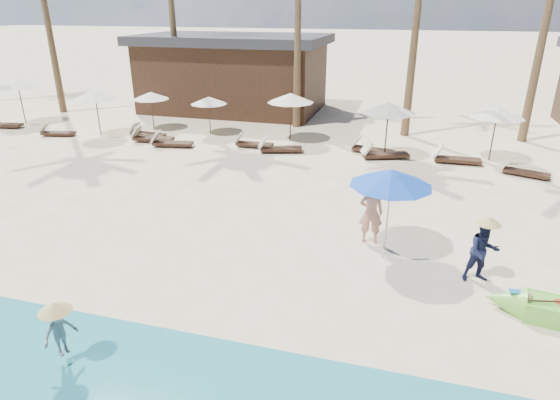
# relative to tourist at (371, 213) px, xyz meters

# --- Properties ---
(ground) EXTENTS (240.00, 240.00, 0.00)m
(ground) POSITION_rel_tourist_xyz_m (-1.61, -2.28, -0.86)
(ground) COLOR beige
(ground) RESTS_ON ground
(tourist) EXTENTS (0.66, 0.46, 1.71)m
(tourist) POSITION_rel_tourist_xyz_m (0.00, 0.00, 0.00)
(tourist) COLOR tan
(tourist) RESTS_ON ground
(vendor_green) EXTENTS (0.87, 0.76, 1.50)m
(vendor_green) POSITION_rel_tourist_xyz_m (2.62, -1.23, -0.11)
(vendor_green) COLOR #151939
(vendor_green) RESTS_ON ground
(vendor_yellow) EXTENTS (0.56, 0.70, 0.95)m
(vendor_yellow) POSITION_rel_tourist_xyz_m (-4.73, -6.07, -0.20)
(vendor_yellow) COLOR gray
(vendor_yellow) RESTS_ON ground
(blue_umbrella) EXTENTS (2.04, 2.04, 2.20)m
(blue_umbrella) POSITION_rel_tourist_xyz_m (0.44, -0.34, 1.13)
(blue_umbrella) COLOR #99999E
(blue_umbrella) RESTS_ON ground
(resort_parasol_1) EXTENTS (2.26, 2.26, 2.33)m
(resort_parasol_1) POSITION_rel_tourist_xyz_m (-19.23, 8.84, 1.24)
(resort_parasol_1) COLOR #3A2318
(resort_parasol_1) RESTS_ON ground
(lounger_1_right) EXTENTS (1.96, 0.87, 0.64)m
(lounger_1_right) POSITION_rel_tourist_xyz_m (-19.55, 7.58, -0.64)
(lounger_1_right) COLOR #3A2318
(lounger_1_right) RESTS_ON ground
(resort_parasol_2) EXTENTS (2.09, 2.09, 2.15)m
(resort_parasol_2) POSITION_rel_tourist_xyz_m (-13.79, 7.76, 1.09)
(resort_parasol_2) COLOR #3A2318
(resort_parasol_2) RESTS_ON ground
(lounger_2_left) EXTENTS (1.72, 0.87, 0.56)m
(lounger_2_left) POSITION_rel_tourist_xyz_m (-15.73, 6.98, -0.67)
(lounger_2_left) COLOR #3A2318
(lounger_2_left) RESTS_ON ground
(resort_parasol_3) EXTENTS (1.82, 1.82, 1.87)m
(resort_parasol_3) POSITION_rel_tourist_xyz_m (-11.88, 9.51, 0.83)
(resort_parasol_3) COLOR #3A2318
(resort_parasol_3) RESTS_ON ground
(lounger_3_left) EXTENTS (1.83, 0.72, 0.61)m
(lounger_3_left) POSITION_rel_tourist_xyz_m (-11.40, 7.94, -0.65)
(lounger_3_left) COLOR #3A2318
(lounger_3_left) RESTS_ON ground
(lounger_3_right) EXTENTS (1.99, 0.78, 0.66)m
(lounger_3_right) POSITION_rel_tourist_xyz_m (-10.75, 7.25, -0.63)
(lounger_3_right) COLOR #3A2318
(lounger_3_right) RESTS_ON ground
(resort_parasol_4) EXTENTS (1.76, 1.76, 1.81)m
(resort_parasol_4) POSITION_rel_tourist_xyz_m (-8.69, 9.41, 0.78)
(resort_parasol_4) COLOR #3A2318
(resort_parasol_4) RESTS_ON ground
(lounger_4_left) EXTENTS (1.91, 0.88, 0.63)m
(lounger_4_left) POSITION_rel_tourist_xyz_m (-9.50, 6.78, -0.65)
(lounger_4_left) COLOR #3A2318
(lounger_4_left) RESTS_ON ground
(lounger_4_right) EXTENTS (1.73, 0.55, 0.58)m
(lounger_4_right) POSITION_rel_tourist_xyz_m (-5.95, 7.70, -0.66)
(lounger_4_right) COLOR #3A2318
(lounger_4_right) RESTS_ON ground
(resort_parasol_5) EXTENTS (2.12, 2.12, 2.19)m
(resort_parasol_5) POSITION_rel_tourist_xyz_m (-4.61, 9.33, 1.12)
(resort_parasol_5) COLOR #3A2318
(resort_parasol_5) RESTS_ON ground
(lounger_5_left) EXTENTS (1.95, 1.08, 0.63)m
(lounger_5_left) POSITION_rel_tourist_xyz_m (-4.61, 7.25, -0.64)
(lounger_5_left) COLOR #3A2318
(lounger_5_left) RESTS_ON ground
(resort_parasol_6) EXTENTS (2.21, 2.21, 2.28)m
(resort_parasol_6) POSITION_rel_tourist_xyz_m (-0.15, 7.88, 1.20)
(resort_parasol_6) COLOR #3A2318
(resort_parasol_6) RESTS_ON ground
(lounger_6_left) EXTENTS (1.89, 0.92, 0.62)m
(lounger_6_left) POSITION_rel_tourist_xyz_m (-0.80, 8.24, -0.65)
(lounger_6_left) COLOR #3A2318
(lounger_6_left) RESTS_ON ground
(lounger_6_right) EXTENTS (2.03, 1.22, 0.66)m
(lounger_6_right) POSITION_rel_tourist_xyz_m (-0.22, 7.58, -0.63)
(lounger_6_right) COLOR #3A2318
(lounger_6_right) RESTS_ON ground
(resort_parasol_7) EXTENTS (2.12, 2.12, 2.18)m
(resort_parasol_7) POSITION_rel_tourist_xyz_m (4.01, 8.55, 1.11)
(resort_parasol_7) COLOR #3A2318
(resort_parasol_7) RESTS_ON ground
(lounger_7_left) EXTENTS (1.89, 0.63, 0.64)m
(lounger_7_left) POSITION_rel_tourist_xyz_m (2.59, 7.74, -0.64)
(lounger_7_left) COLOR #3A2318
(lounger_7_left) RESTS_ON ground
(lounger_7_right) EXTENTS (1.73, 1.02, 0.56)m
(lounger_7_right) POSITION_rel_tourist_xyz_m (4.96, 6.86, -0.67)
(lounger_7_right) COLOR #3A2318
(lounger_7_right) RESTS_ON ground
(pavilion_west) EXTENTS (10.80, 6.60, 4.30)m
(pavilion_west) POSITION_rel_tourist_xyz_m (-9.61, 15.22, 1.34)
(pavilion_west) COLOR #3A2318
(pavilion_west) RESTS_ON ground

